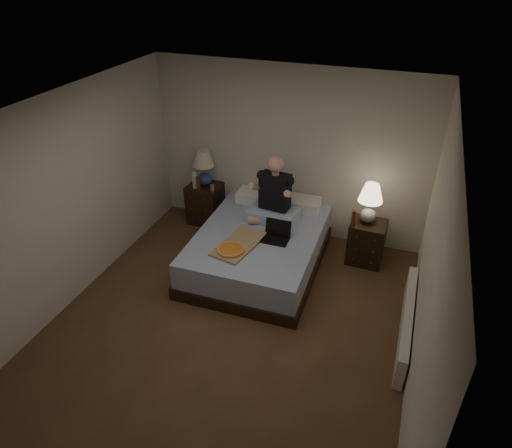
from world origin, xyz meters
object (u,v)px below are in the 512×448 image
at_px(laptop, 276,233).
at_px(soda_can, 212,188).
at_px(nightstand_left, 205,203).
at_px(beer_bottle_left, 199,184).
at_px(nightstand_right, 366,242).
at_px(person, 274,190).
at_px(pizza_box, 231,250).
at_px(radiator, 406,322).
at_px(beer_bottle_right, 354,218).
at_px(bed, 259,249).
at_px(lamp_right, 370,204).
at_px(water_bottle, 195,180).
at_px(lamp_left, 204,168).

bearing_deg(laptop, soda_can, 147.30).
distance_m(nightstand_left, beer_bottle_left, 0.47).
height_order(nightstand_left, nightstand_right, nightstand_left).
height_order(person, pizza_box, person).
bearing_deg(laptop, person, 111.09).
distance_m(person, radiator, 2.35).
distance_m(beer_bottle_right, laptop, 1.06).
height_order(beer_bottle_left, beer_bottle_right, beer_bottle_left).
bearing_deg(radiator, nightstand_right, 116.34).
height_order(bed, lamp_right, lamp_right).
distance_m(nightstand_left, water_bottle, 0.47).
height_order(lamp_left, lamp_right, lamp_left).
relative_size(beer_bottle_left, pizza_box, 0.30).
relative_size(nightstand_right, radiator, 0.38).
distance_m(nightstand_right, beer_bottle_right, 0.48).
xyz_separation_m(nightstand_left, pizza_box, (1.02, -1.38, 0.24)).
relative_size(lamp_right, soda_can, 5.60).
distance_m(nightstand_left, person, 1.49).
bearing_deg(nightstand_right, person, -168.96).
xyz_separation_m(lamp_left, water_bottle, (-0.10, -0.15, -0.15)).
bearing_deg(water_bottle, lamp_right, -1.53).
distance_m(beer_bottle_right, pizza_box, 1.68).
relative_size(beer_bottle_left, radiator, 0.14).
bearing_deg(nightstand_left, bed, -33.00).
distance_m(soda_can, pizza_box, 1.50).
height_order(lamp_right, laptop, lamp_right).
bearing_deg(beer_bottle_right, bed, -158.78).
height_order(nightstand_right, person, person).
xyz_separation_m(soda_can, laptop, (1.26, -0.79, -0.04)).
bearing_deg(water_bottle, soda_can, -0.74).
xyz_separation_m(nightstand_left, beer_bottle_right, (2.35, -0.36, 0.41)).
bearing_deg(soda_can, beer_bottle_left, -160.55).
relative_size(nightstand_left, person, 0.68).
height_order(bed, beer_bottle_left, beer_bottle_left).
xyz_separation_m(lamp_left, beer_bottle_right, (2.34, -0.38, -0.19)).
xyz_separation_m(bed, nightstand_right, (1.36, 0.59, 0.04)).
bearing_deg(lamp_right, radiator, -62.98).
relative_size(nightstand_right, person, 0.66).
bearing_deg(lamp_left, bed, -35.34).
relative_size(nightstand_left, pizza_box, 0.83).
relative_size(bed, water_bottle, 8.34).
distance_m(nightstand_left, lamp_right, 2.58).
relative_size(lamp_left, radiator, 0.35).
bearing_deg(nightstand_right, water_bottle, 179.62).
relative_size(water_bottle, laptop, 0.74).
bearing_deg(lamp_left, soda_can, -38.62).
xyz_separation_m(lamp_right, person, (-1.25, -0.24, 0.10)).
bearing_deg(person, beer_bottle_right, 9.48).
height_order(lamp_left, radiator, lamp_left).
relative_size(laptop, pizza_box, 0.45).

